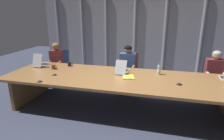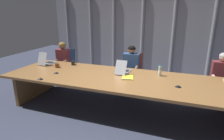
# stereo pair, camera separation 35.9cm
# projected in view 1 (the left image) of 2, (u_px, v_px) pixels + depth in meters

# --- Properties ---
(ground_plane) EXTENTS (13.03, 13.03, 0.00)m
(ground_plane) POSITION_uv_depth(u_px,v_px,m) (119.00, 109.00, 4.01)
(ground_plane) COLOR #383D51
(conference_table) EXTENTS (4.75, 1.44, 0.73)m
(conference_table) POSITION_uv_depth(u_px,v_px,m) (119.00, 83.00, 3.83)
(conference_table) COLOR olive
(conference_table) RESTS_ON ground_plane
(curtain_backdrop) EXTENTS (6.52, 0.17, 2.60)m
(curtain_backdrop) POSITION_uv_depth(u_px,v_px,m) (137.00, 34.00, 6.15)
(curtain_backdrop) COLOR #9999A0
(curtain_backdrop) RESTS_ON ground_plane
(laptop_left_end) EXTENTS (0.28, 0.47, 0.32)m
(laptop_left_end) POSITION_uv_depth(u_px,v_px,m) (42.00, 63.00, 4.59)
(laptop_left_end) COLOR #A8ADB7
(laptop_left_end) RESTS_ON conference_table
(laptop_left_mid) EXTENTS (0.26, 0.49, 0.30)m
(laptop_left_mid) POSITION_uv_depth(u_px,v_px,m) (123.00, 70.00, 4.09)
(laptop_left_mid) COLOR #A8ADB7
(laptop_left_mid) RESTS_ON conference_table
(office_chair_left_end) EXTENTS (0.60, 0.60, 0.94)m
(office_chair_left_end) POSITION_uv_depth(u_px,v_px,m) (60.00, 70.00, 5.49)
(office_chair_left_end) COLOR navy
(office_chair_left_end) RESTS_ON ground_plane
(office_chair_left_mid) EXTENTS (0.60, 0.60, 0.96)m
(office_chair_left_mid) POSITION_uv_depth(u_px,v_px,m) (129.00, 76.00, 5.01)
(office_chair_left_mid) COLOR #511E19
(office_chair_left_mid) RESTS_ON ground_plane
(office_chair_center) EXTENTS (0.60, 0.60, 0.94)m
(office_chair_center) POSITION_uv_depth(u_px,v_px,m) (211.00, 83.00, 4.54)
(office_chair_center) COLOR #2D2D38
(office_chair_center) RESTS_ON ground_plane
(person_left_end) EXTENTS (0.39, 0.57, 1.17)m
(person_left_end) POSITION_uv_depth(u_px,v_px,m) (56.00, 61.00, 5.25)
(person_left_end) COLOR brown
(person_left_end) RESTS_ON ground_plane
(person_left_mid) EXTENTS (0.42, 0.56, 1.19)m
(person_left_mid) POSITION_uv_depth(u_px,v_px,m) (127.00, 66.00, 4.78)
(person_left_mid) COLOR #335184
(person_left_mid) RESTS_ON ground_plane
(person_center) EXTENTS (0.43, 0.56, 1.15)m
(person_center) POSITION_uv_depth(u_px,v_px,m) (215.00, 73.00, 4.30)
(person_center) COLOR brown
(person_center) RESTS_ON ground_plane
(water_bottle_primary) EXTENTS (0.07, 0.07, 0.23)m
(water_bottle_primary) POSITION_uv_depth(u_px,v_px,m) (159.00, 70.00, 3.93)
(water_bottle_primary) COLOR #ADD1B2
(water_bottle_primary) RESTS_ON conference_table
(coffee_mug_near) EXTENTS (0.13, 0.08, 0.10)m
(coffee_mug_near) POSITION_uv_depth(u_px,v_px,m) (70.00, 64.00, 4.57)
(coffee_mug_near) COLOR black
(coffee_mug_near) RESTS_ON conference_table
(coffee_mug_far) EXTENTS (0.14, 0.09, 0.10)m
(coffee_mug_far) POSITION_uv_depth(u_px,v_px,m) (54.00, 67.00, 4.32)
(coffee_mug_far) COLOR brown
(coffee_mug_far) RESTS_ON conference_table
(conference_mic_left_side) EXTENTS (0.11, 0.11, 0.03)m
(conference_mic_left_side) POSITION_uv_depth(u_px,v_px,m) (54.00, 74.00, 3.91)
(conference_mic_left_side) COLOR black
(conference_mic_left_side) RESTS_ON conference_table
(conference_mic_middle) EXTENTS (0.11, 0.11, 0.03)m
(conference_mic_middle) POSITION_uv_depth(u_px,v_px,m) (179.00, 84.00, 3.40)
(conference_mic_middle) COLOR black
(conference_mic_middle) RESTS_ON conference_table
(conference_mic_right_side) EXTENTS (0.11, 0.11, 0.03)m
(conference_mic_right_side) POSITION_uv_depth(u_px,v_px,m) (40.00, 81.00, 3.53)
(conference_mic_right_side) COLOR black
(conference_mic_right_side) RESTS_ON conference_table
(spiral_notepad) EXTENTS (0.29, 0.35, 0.03)m
(spiral_notepad) POSITION_uv_depth(u_px,v_px,m) (128.00, 77.00, 3.79)
(spiral_notepad) COLOR yellow
(spiral_notepad) RESTS_ON conference_table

